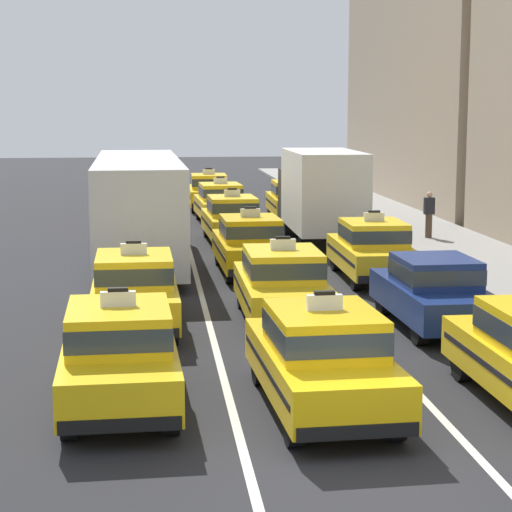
{
  "coord_description": "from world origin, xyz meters",
  "views": [
    {
      "loc": [
        -2.8,
        -11.17,
        4.78
      ],
      "look_at": [
        -0.4,
        10.63,
        1.3
      ],
      "focal_mm": 66.2,
      "sensor_mm": 36.0,
      "label": 1
    }
  ],
  "objects_px": {
    "taxi_center_fourth": "(232,218)",
    "taxi_right_third": "(373,249)",
    "pedestrian_mid_block": "(429,214)",
    "taxi_center_fifth": "(220,202)",
    "taxi_center_third": "(250,244)",
    "box_truck_right_fourth": "(320,192)",
    "taxi_left_second": "(135,290)",
    "taxi_right_fifth": "(292,199)",
    "taxi_left_nearest": "(119,353)",
    "bus_left_third": "(138,204)",
    "taxi_center_sixth": "(209,191)",
    "sedan_left_fourth": "(142,205)",
    "taxi_center_nearest": "(322,357)",
    "sedan_right_second": "(434,290)",
    "taxi_center_second": "(282,284)"
  },
  "relations": [
    {
      "from": "taxi_right_third",
      "to": "box_truck_right_fourth",
      "type": "xyz_separation_m",
      "value": [
        -0.14,
        7.62,
        0.9
      ]
    },
    {
      "from": "taxi_left_second",
      "to": "taxi_center_fifth",
      "type": "bearing_deg",
      "value": 80.22
    },
    {
      "from": "taxi_left_nearest",
      "to": "bus_left_third",
      "type": "distance_m",
      "value": 14.37
    },
    {
      "from": "taxi_center_second",
      "to": "box_truck_right_fourth",
      "type": "distance_m",
      "value": 12.94
    },
    {
      "from": "taxi_center_fourth",
      "to": "taxi_right_fifth",
      "type": "bearing_deg",
      "value": 64.97
    },
    {
      "from": "taxi_left_nearest",
      "to": "taxi_right_fifth",
      "type": "xyz_separation_m",
      "value": [
        6.49,
        24.89,
        0.0
      ]
    },
    {
      "from": "taxi_center_third",
      "to": "taxi_center_sixth",
      "type": "distance_m",
      "value": 17.31
    },
    {
      "from": "sedan_left_fourth",
      "to": "taxi_right_third",
      "type": "distance_m",
      "value": 14.52
    },
    {
      "from": "taxi_left_nearest",
      "to": "pedestrian_mid_block",
      "type": "xyz_separation_m",
      "value": [
        10.37,
        17.72,
        0.11
      ]
    },
    {
      "from": "taxi_center_nearest",
      "to": "taxi_center_second",
      "type": "height_order",
      "value": "same"
    },
    {
      "from": "taxi_left_nearest",
      "to": "pedestrian_mid_block",
      "type": "distance_m",
      "value": 20.53
    },
    {
      "from": "taxi_center_third",
      "to": "box_truck_right_fourth",
      "type": "bearing_deg",
      "value": 63.29
    },
    {
      "from": "taxi_center_nearest",
      "to": "taxi_center_fourth",
      "type": "bearing_deg",
      "value": 89.52
    },
    {
      "from": "bus_left_third",
      "to": "taxi_right_fifth",
      "type": "distance_m",
      "value": 12.36
    },
    {
      "from": "bus_left_third",
      "to": "taxi_right_fifth",
      "type": "relative_size",
      "value": 2.45
    },
    {
      "from": "taxi_left_nearest",
      "to": "taxi_center_second",
      "type": "bearing_deg",
      "value": 58.78
    },
    {
      "from": "taxi_right_fifth",
      "to": "sedan_right_second",
      "type": "bearing_deg",
      "value": -89.68
    },
    {
      "from": "bus_left_third",
      "to": "taxi_center_fourth",
      "type": "distance_m",
      "value": 5.08
    },
    {
      "from": "pedestrian_mid_block",
      "to": "taxi_center_fifth",
      "type": "bearing_deg",
      "value": 139.04
    },
    {
      "from": "sedan_right_second",
      "to": "pedestrian_mid_block",
      "type": "xyz_separation_m",
      "value": [
        3.76,
        13.04,
        0.14
      ]
    },
    {
      "from": "taxi_center_second",
      "to": "taxi_center_nearest",
      "type": "bearing_deg",
      "value": -92.02
    },
    {
      "from": "taxi_center_fourth",
      "to": "taxi_center_fifth",
      "type": "height_order",
      "value": "same"
    },
    {
      "from": "taxi_center_third",
      "to": "box_truck_right_fourth",
      "type": "relative_size",
      "value": 0.66
    },
    {
      "from": "taxi_left_nearest",
      "to": "taxi_right_third",
      "type": "xyz_separation_m",
      "value": [
        6.63,
        10.55,
        0.0
      ]
    },
    {
      "from": "taxi_center_third",
      "to": "pedestrian_mid_block",
      "type": "distance_m",
      "value": 9.12
    },
    {
      "from": "taxi_center_second",
      "to": "taxi_left_second",
      "type": "bearing_deg",
      "value": -174.34
    },
    {
      "from": "sedan_left_fourth",
      "to": "taxi_center_third",
      "type": "relative_size",
      "value": 0.95
    },
    {
      "from": "sedan_left_fourth",
      "to": "taxi_center_nearest",
      "type": "xyz_separation_m",
      "value": [
        3.07,
        -24.15,
        0.03
      ]
    },
    {
      "from": "taxi_center_fifth",
      "to": "taxi_right_fifth",
      "type": "xyz_separation_m",
      "value": [
        3.15,
        1.08,
        0.0
      ]
    },
    {
      "from": "taxi_center_fifth",
      "to": "pedestrian_mid_block",
      "type": "height_order",
      "value": "taxi_center_fifth"
    },
    {
      "from": "taxi_center_nearest",
      "to": "taxi_center_third",
      "type": "xyz_separation_m",
      "value": [
        0.15,
        12.53,
        0.0
      ]
    },
    {
      "from": "taxi_left_nearest",
      "to": "taxi_center_third",
      "type": "relative_size",
      "value": 1.0
    },
    {
      "from": "taxi_left_second",
      "to": "sedan_left_fourth",
      "type": "xyz_separation_m",
      "value": [
        -0.03,
        18.23,
        -0.03
      ]
    },
    {
      "from": "taxi_center_second",
      "to": "taxi_center_third",
      "type": "distance_m",
      "value": 6.28
    },
    {
      "from": "taxi_left_nearest",
      "to": "bus_left_third",
      "type": "bearing_deg",
      "value": 89.48
    },
    {
      "from": "taxi_left_nearest",
      "to": "pedestrian_mid_block",
      "type": "bearing_deg",
      "value": 59.67
    },
    {
      "from": "pedestrian_mid_block",
      "to": "taxi_center_second",
      "type": "bearing_deg",
      "value": -119.91
    },
    {
      "from": "pedestrian_mid_block",
      "to": "sedan_right_second",
      "type": "bearing_deg",
      "value": -106.11
    },
    {
      "from": "taxi_left_nearest",
      "to": "pedestrian_mid_block",
      "type": "relative_size",
      "value": 2.8
    },
    {
      "from": "taxi_center_fifth",
      "to": "pedestrian_mid_block",
      "type": "distance_m",
      "value": 9.3
    },
    {
      "from": "taxi_left_nearest",
      "to": "taxi_center_third",
      "type": "xyz_separation_m",
      "value": [
        3.34,
        11.91,
        0.0
      ]
    },
    {
      "from": "sedan_left_fourth",
      "to": "taxi_right_third",
      "type": "height_order",
      "value": "taxi_right_third"
    },
    {
      "from": "bus_left_third",
      "to": "sedan_right_second",
      "type": "xyz_separation_m",
      "value": [
        6.47,
        -9.67,
        -0.97
      ]
    },
    {
      "from": "taxi_right_third",
      "to": "taxi_center_fifth",
      "type": "bearing_deg",
      "value": 103.9
    },
    {
      "from": "taxi_right_third",
      "to": "box_truck_right_fourth",
      "type": "distance_m",
      "value": 7.67
    },
    {
      "from": "sedan_left_fourth",
      "to": "taxi_center_nearest",
      "type": "distance_m",
      "value": 24.34
    },
    {
      "from": "bus_left_third",
      "to": "taxi_center_second",
      "type": "height_order",
      "value": "bus_left_third"
    },
    {
      "from": "taxi_center_third",
      "to": "sedan_left_fourth",
      "type": "bearing_deg",
      "value": 105.49
    },
    {
      "from": "taxi_center_nearest",
      "to": "taxi_center_second",
      "type": "distance_m",
      "value": 6.25
    },
    {
      "from": "taxi_center_fourth",
      "to": "taxi_right_third",
      "type": "distance_m",
      "value": 8.29
    }
  ]
}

